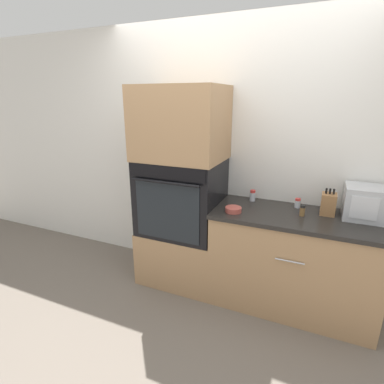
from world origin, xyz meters
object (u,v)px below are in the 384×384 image
object	(u,v)px
bowl	(233,210)
condiment_jar_near	(298,203)
wall_oven	(181,196)
microwave	(365,203)
condiment_jar_far	(253,196)
condiment_jar_mid	(302,211)
knife_block	(328,204)

from	to	relation	value
bowl	condiment_jar_near	distance (m)	0.59
wall_oven	microwave	size ratio (longest dim) A/B	2.47
wall_oven	condiment_jar_far	world-z (taller)	wall_oven
wall_oven	condiment_jar_mid	distance (m)	1.10
bowl	microwave	bearing A→B (deg)	15.96
microwave	condiment_jar_mid	xyz separation A→B (m)	(-0.45, -0.14, -0.09)
knife_block	condiment_jar_mid	distance (m)	0.23
microwave	condiment_jar_far	xyz separation A→B (m)	(-0.91, 0.07, -0.08)
bowl	condiment_jar_mid	size ratio (longest dim) A/B	1.53
wall_oven	microwave	world-z (taller)	wall_oven
bowl	condiment_jar_near	xyz separation A→B (m)	(0.49, 0.33, 0.02)
condiment_jar_near	condiment_jar_far	world-z (taller)	condiment_jar_far
wall_oven	microwave	bearing A→B (deg)	5.29
wall_oven	condiment_jar_mid	size ratio (longest dim) A/B	8.32
wall_oven	condiment_jar_mid	world-z (taller)	wall_oven
wall_oven	bowl	distance (m)	0.58
wall_oven	condiment_jar_near	size ratio (longest dim) A/B	8.99
condiment_jar_far	microwave	bearing A→B (deg)	-4.20
microwave	bowl	world-z (taller)	microwave
microwave	condiment_jar_near	size ratio (longest dim) A/B	3.64
condiment_jar_near	condiment_jar_far	distance (m)	0.41
bowl	knife_block	bearing A→B (deg)	19.57
knife_block	condiment_jar_near	world-z (taller)	knife_block
condiment_jar_far	condiment_jar_mid	bearing A→B (deg)	-24.74
knife_block	microwave	bearing A→B (deg)	5.17
knife_block	condiment_jar_far	world-z (taller)	knife_block
microwave	condiment_jar_near	bearing A→B (deg)	174.90
microwave	condiment_jar_near	xyz separation A→B (m)	(-0.50, 0.04, -0.09)
condiment_jar_mid	condiment_jar_far	xyz separation A→B (m)	(-0.46, 0.21, 0.01)
microwave	condiment_jar_far	distance (m)	0.92
bowl	wall_oven	bearing A→B (deg)	165.84
wall_oven	condiment_jar_mid	xyz separation A→B (m)	(1.10, -0.00, 0.02)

